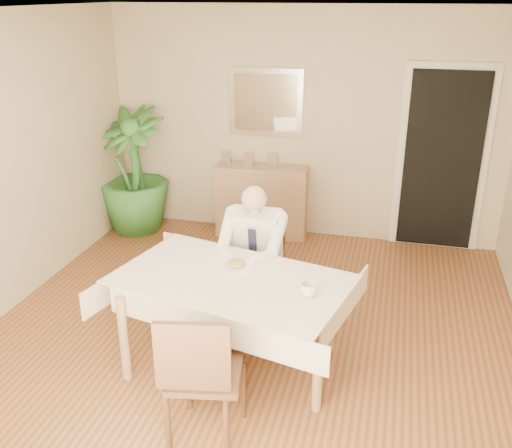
% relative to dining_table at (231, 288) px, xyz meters
% --- Properties ---
extents(room, '(5.00, 5.02, 2.60)m').
position_rel_dining_table_xyz_m(room, '(0.04, 0.25, 0.63)').
color(room, brown).
rests_on(room, ground).
extents(window, '(1.34, 0.04, 1.44)m').
position_rel_dining_table_xyz_m(window, '(0.04, -2.22, 0.78)').
color(window, silver).
rests_on(window, room).
extents(doorway, '(0.96, 0.07, 2.10)m').
position_rel_dining_table_xyz_m(doorway, '(1.59, 2.72, 0.33)').
color(doorway, silver).
rests_on(doorway, ground).
extents(mirror, '(0.86, 0.04, 0.76)m').
position_rel_dining_table_xyz_m(mirror, '(-0.39, 2.72, 0.88)').
color(mirror, silver).
rests_on(mirror, room).
extents(dining_table, '(1.94, 1.40, 0.75)m').
position_rel_dining_table_xyz_m(dining_table, '(0.00, 0.00, 0.00)').
color(dining_table, '#8D6D4F').
rests_on(dining_table, ground).
extents(chair_far, '(0.41, 0.41, 0.88)m').
position_rel_dining_table_xyz_m(chair_far, '(-0.00, 0.88, -0.18)').
color(chair_far, '#492C19').
rests_on(chair_far, ground).
extents(chair_near, '(0.53, 0.53, 0.96)m').
position_rel_dining_table_xyz_m(chair_near, '(0.05, -0.85, -0.12)').
color(chair_near, '#492C19').
rests_on(chair_near, ground).
extents(seated_man, '(0.48, 0.72, 1.24)m').
position_rel_dining_table_xyz_m(seated_man, '(-0.00, 0.59, 0.02)').
color(seated_man, white).
rests_on(seated_man, ground).
extents(plate, '(0.26, 0.26, 0.02)m').
position_rel_dining_table_xyz_m(plate, '(-0.01, 0.19, 0.09)').
color(plate, white).
rests_on(plate, dining_table).
extents(food, '(0.14, 0.14, 0.06)m').
position_rel_dining_table_xyz_m(food, '(-0.01, 0.19, 0.11)').
color(food, olive).
rests_on(food, dining_table).
extents(knife, '(0.01, 0.13, 0.01)m').
position_rel_dining_table_xyz_m(knife, '(0.03, 0.13, 0.11)').
color(knife, silver).
rests_on(knife, dining_table).
extents(fork, '(0.01, 0.13, 0.01)m').
position_rel_dining_table_xyz_m(fork, '(-0.05, 0.13, 0.11)').
color(fork, silver).
rests_on(fork, dining_table).
extents(coffee_mug, '(0.14, 0.14, 0.09)m').
position_rel_dining_table_xyz_m(coffee_mug, '(0.60, -0.12, 0.13)').
color(coffee_mug, white).
rests_on(coffee_mug, dining_table).
extents(sideboard, '(1.08, 0.42, 0.85)m').
position_rel_dining_table_xyz_m(sideboard, '(-0.39, 2.57, -0.24)').
color(sideboard, '#8D6D4F').
rests_on(sideboard, ground).
extents(photo_frame_left, '(0.10, 0.02, 0.14)m').
position_rel_dining_table_xyz_m(photo_frame_left, '(-0.83, 2.59, 0.25)').
color(photo_frame_left, silver).
rests_on(photo_frame_left, sideboard).
extents(photo_frame_center, '(0.10, 0.02, 0.14)m').
position_rel_dining_table_xyz_m(photo_frame_center, '(-0.55, 2.59, 0.25)').
color(photo_frame_center, silver).
rests_on(photo_frame_center, sideboard).
extents(photo_frame_right, '(0.10, 0.02, 0.14)m').
position_rel_dining_table_xyz_m(photo_frame_right, '(-0.28, 2.66, 0.25)').
color(photo_frame_right, silver).
rests_on(photo_frame_right, sideboard).
extents(potted_palm, '(1.00, 1.00, 1.49)m').
position_rel_dining_table_xyz_m(potted_palm, '(-1.91, 2.35, 0.07)').
color(potted_palm, '#2A5F24').
rests_on(potted_palm, ground).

